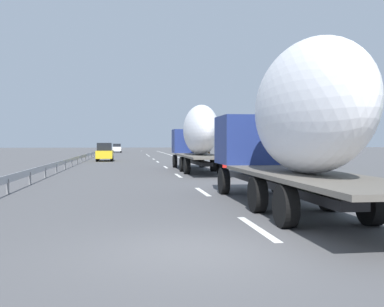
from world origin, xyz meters
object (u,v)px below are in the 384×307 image
object	(u,v)px
car_yellow_coupe	(105,152)
road_sign	(199,140)
truck_lead	(198,135)
truck_trailing	(293,122)
car_white_van	(117,148)

from	to	relation	value
car_yellow_coupe	road_sign	distance (m)	10.60
truck_lead	truck_trailing	xyz separation A→B (m)	(-18.66, 0.00, 0.12)
truck_trailing	road_sign	world-z (taller)	truck_trailing
truck_lead	truck_trailing	world-z (taller)	truck_trailing
car_white_van	car_yellow_coupe	bearing A→B (deg)	179.60
truck_lead	road_sign	distance (m)	19.26
truck_trailing	car_white_van	bearing A→B (deg)	5.11
truck_trailing	car_yellow_coupe	bearing A→B (deg)	11.20
car_yellow_coupe	road_sign	world-z (taller)	road_sign
car_white_van	road_sign	world-z (taller)	road_sign
truck_trailing	truck_lead	bearing A→B (deg)	-0.00
truck_lead	road_sign	xyz separation A→B (m)	(19.01, -3.10, -0.20)
car_yellow_coupe	car_white_van	distance (m)	42.16
truck_trailing	car_white_van	size ratio (longest dim) A/B	2.89
road_sign	car_yellow_coupe	bearing A→B (deg)	91.45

